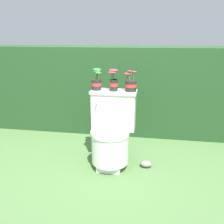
% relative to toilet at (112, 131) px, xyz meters
% --- Properties ---
extents(ground_plane, '(12.00, 12.00, 0.00)m').
position_rel_toilet_xyz_m(ground_plane, '(-0.08, -0.10, -0.37)').
color(ground_plane, '#4C703D').
extents(hedge_backdrop, '(3.96, 0.74, 1.20)m').
position_rel_toilet_xyz_m(hedge_backdrop, '(-0.08, 1.13, 0.23)').
color(hedge_backdrop, '#234723').
rests_on(hedge_backdrop, ground).
extents(toilet, '(0.49, 0.54, 0.78)m').
position_rel_toilet_xyz_m(toilet, '(0.00, 0.00, 0.00)').
color(toilet, white).
rests_on(toilet, ground).
extents(potted_plant_left, '(0.11, 0.11, 0.23)m').
position_rel_toilet_xyz_m(potted_plant_left, '(-0.18, 0.13, 0.51)').
color(potted_plant_left, '#262628').
rests_on(potted_plant_left, toilet).
extents(potted_plant_midleft, '(0.11, 0.09, 0.23)m').
position_rel_toilet_xyz_m(potted_plant_midleft, '(-0.00, 0.11, 0.52)').
color(potted_plant_midleft, '#262628').
rests_on(potted_plant_midleft, toilet).
extents(potted_plant_middle, '(0.13, 0.12, 0.22)m').
position_rel_toilet_xyz_m(potted_plant_middle, '(0.18, 0.12, 0.49)').
color(potted_plant_middle, '#262628').
rests_on(potted_plant_middle, toilet).
extents(garden_stone, '(0.12, 0.10, 0.07)m').
position_rel_toilet_xyz_m(garden_stone, '(0.37, -0.03, -0.34)').
color(garden_stone, gray).
rests_on(garden_stone, ground).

